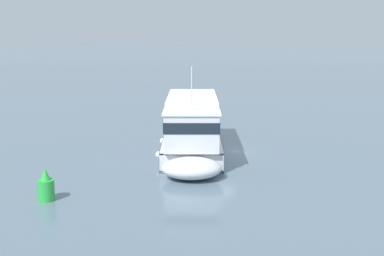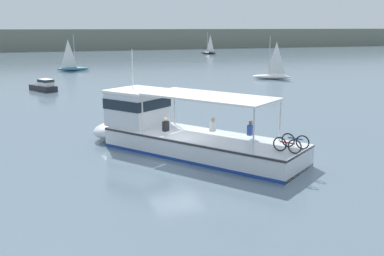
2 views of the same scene
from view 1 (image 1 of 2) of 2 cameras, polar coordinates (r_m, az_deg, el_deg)
The scene contains 3 objects.
ground_plane at distance 28.54m, azimuth 2.24°, elevation -2.85°, with size 400.00×400.00×0.00m, color slate.
ferry_main at distance 27.52m, azimuth -0.02°, elevation -1.20°, with size 9.80×12.20×5.32m.
channel_buoy at distance 21.22m, azimuth -16.94°, elevation -6.78°, with size 0.70×0.70×1.40m.
Camera 1 is at (-14.98, 23.27, 6.98)m, focal length 44.95 mm.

